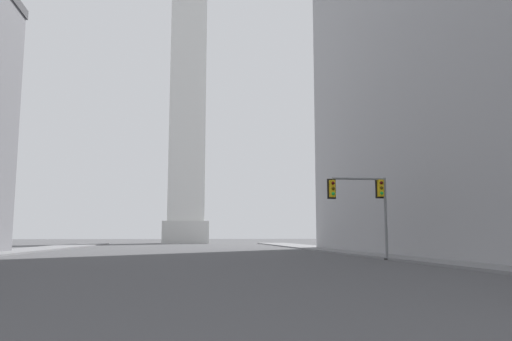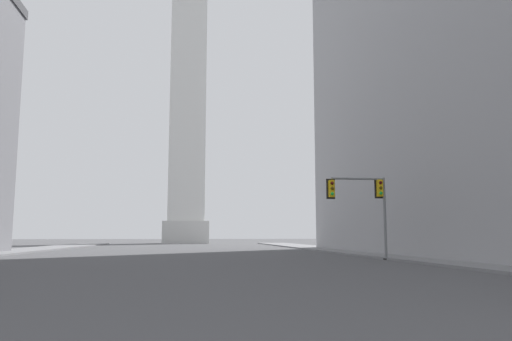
# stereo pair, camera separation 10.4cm
# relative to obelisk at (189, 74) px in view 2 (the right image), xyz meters

# --- Properties ---
(sidewalk_right) EXTENTS (5.00, 112.95, 0.15)m
(sidewalk_right) POSITION_rel_obelisk_xyz_m (15.74, -60.24, -33.25)
(sidewalk_right) COLOR slate
(sidewalk_right) RESTS_ON ground_plane
(obelisk) EXTENTS (8.52, 8.52, 68.77)m
(obelisk) POSITION_rel_obelisk_xyz_m (0.00, 0.00, 0.00)
(obelisk) COLOR silver
(obelisk) RESTS_ON ground_plane
(traffic_light_mid_right) EXTENTS (4.04, 0.50, 5.34)m
(traffic_light_mid_right) POSITION_rel_obelisk_xyz_m (11.98, -65.14, -29.29)
(traffic_light_mid_right) COLOR slate
(traffic_light_mid_right) RESTS_ON ground_plane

